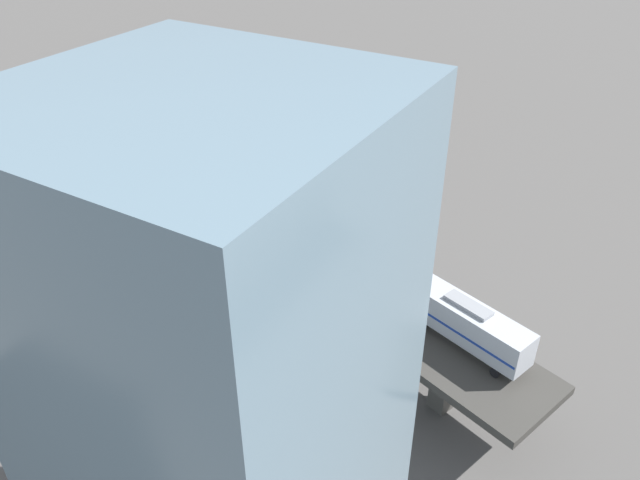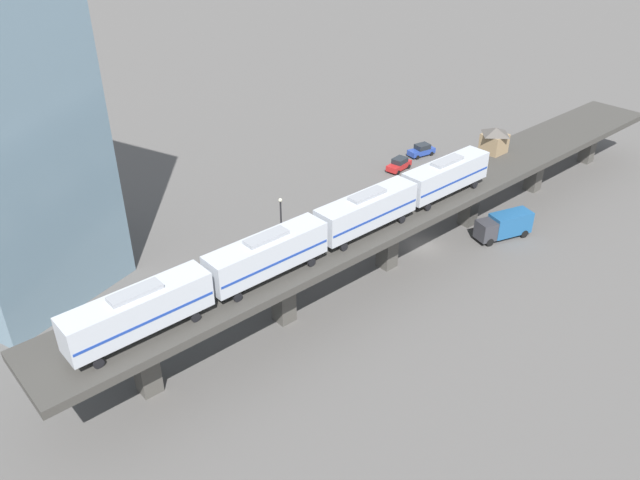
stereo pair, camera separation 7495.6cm
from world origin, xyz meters
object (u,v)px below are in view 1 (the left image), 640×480
(signal_hut, at_px, (136,146))
(office_tower, at_px, (225,414))
(street_car_blue, at_px, (18,221))
(delivery_truck, at_px, (216,193))
(street_lamp, at_px, (203,299))
(street_car_red, at_px, (47,238))
(street_car_silver, at_px, (260,327))
(subway_train, at_px, (320,232))

(signal_hut, xyz_separation_m, office_tower, (37.32, 44.89, 9.15))
(street_car_blue, height_order, delivery_truck, delivery_truck)
(delivery_truck, bearing_deg, street_lamp, 36.14)
(street_car_red, height_order, delivery_truck, delivery_truck)
(street_car_silver, xyz_separation_m, street_car_blue, (-1.32, -40.43, 0.00))
(street_car_silver, distance_m, delivery_truck, 29.02)
(street_car_blue, distance_m, street_lamp, 35.52)
(subway_train, height_order, street_car_red, subway_train)
(signal_hut, bearing_deg, street_car_blue, -36.79)
(street_car_silver, xyz_separation_m, delivery_truck, (-19.67, -21.32, 0.82))
(street_car_silver, xyz_separation_m, street_car_red, (-0.44, -33.59, 0.00))
(street_car_red, distance_m, office_tower, 56.00)
(signal_hut, height_order, street_car_red, signal_hut)
(street_car_blue, distance_m, street_car_red, 6.89)
(street_car_red, xyz_separation_m, delivery_truck, (-19.24, 12.27, 0.82))
(signal_hut, distance_m, street_car_blue, 18.62)
(delivery_truck, distance_m, street_lamp, 27.36)
(street_car_silver, relative_size, street_lamp, 0.68)
(subway_train, relative_size, street_car_silver, 10.17)
(subway_train, bearing_deg, street_car_silver, -21.13)
(subway_train, distance_m, street_lamp, 13.94)
(subway_train, distance_m, delivery_truck, 28.21)
(street_car_silver, xyz_separation_m, street_lamp, (2.34, -5.24, 3.17))
(signal_hut, relative_size, street_car_blue, 0.86)
(subway_train, relative_size, street_car_blue, 10.17)
(delivery_truck, bearing_deg, street_car_red, -32.53)
(street_car_blue, xyz_separation_m, office_tower, (23.83, 54.99, 17.06))
(subway_train, bearing_deg, street_lamp, -39.54)
(street_lamp, bearing_deg, street_car_red, -95.60)
(delivery_truck, bearing_deg, street_car_blue, -46.16)
(signal_hut, xyz_separation_m, delivery_truck, (-4.86, 9.02, -7.09))
(street_car_blue, bearing_deg, street_lamp, 84.06)
(delivery_truck, relative_size, street_lamp, 1.03)
(street_car_red, bearing_deg, street_lamp, 84.40)
(office_tower, bearing_deg, signal_hut, -129.74)
(street_car_silver, height_order, street_car_red, same)
(signal_hut, height_order, street_car_silver, signal_hut)
(subway_train, xyz_separation_m, street_car_blue, (6.22, -43.35, -8.65))
(subway_train, distance_m, office_tower, 33.31)
(delivery_truck, bearing_deg, office_tower, 40.38)
(street_lamp, bearing_deg, street_car_blue, -95.94)
(street_car_blue, height_order, office_tower, office_tower)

